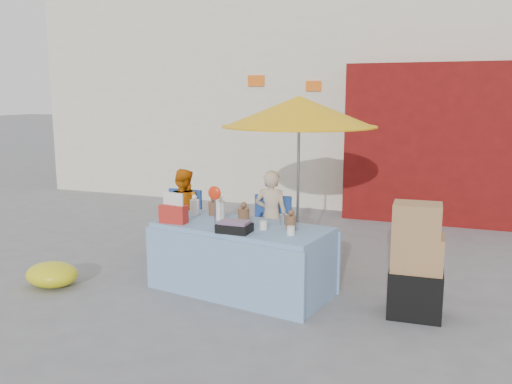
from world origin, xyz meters
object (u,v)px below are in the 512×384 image
at_px(umbrella, 299,112).
at_px(vendor_beige, 271,217).
at_px(chair_left, 179,236).
at_px(market_table, 241,257).
at_px(vendor_orange, 183,211).
at_px(chair_right, 268,245).
at_px(box_stack, 416,265).

bearing_deg(umbrella, vendor_beige, -153.43).
distance_m(chair_left, umbrella, 2.27).
bearing_deg(umbrella, market_table, -102.15).
bearing_deg(vendor_beige, vendor_orange, -0.52).
height_order(vendor_orange, umbrella, umbrella).
xyz_separation_m(vendor_beige, umbrella, (0.30, 0.15, 1.30)).
relative_size(market_table, chair_left, 2.39).
xyz_separation_m(chair_left, vendor_orange, (0.00, 0.13, 0.31)).
bearing_deg(vendor_orange, market_table, 139.38).
bearing_deg(chair_right, umbrella, 42.92).
relative_size(chair_left, vendor_beige, 0.72).
bearing_deg(chair_left, box_stack, -18.08).
distance_m(vendor_orange, box_stack, 3.29).
bearing_deg(market_table, vendor_orange, 149.85).
bearing_deg(box_stack, chair_left, 162.44).
xyz_separation_m(market_table, umbrella, (0.27, 1.23, 1.51)).
distance_m(chair_right, box_stack, 2.11).
height_order(chair_left, vendor_beige, vendor_beige).
bearing_deg(market_table, umbrella, 87.80).
height_order(chair_left, umbrella, umbrella).
bearing_deg(box_stack, market_table, 178.95).
height_order(market_table, vendor_orange, market_table).
relative_size(umbrella, box_stack, 1.88).
xyz_separation_m(chair_left, chair_right, (1.25, 0.00, 0.00)).
relative_size(chair_left, vendor_orange, 0.75).
xyz_separation_m(market_table, vendor_beige, (-0.03, 1.08, 0.21)).
relative_size(market_table, box_stack, 1.83).
xyz_separation_m(chair_left, box_stack, (3.10, -0.98, 0.26)).
relative_size(chair_right, umbrella, 0.41).
relative_size(chair_right, vendor_orange, 0.75).
height_order(umbrella, box_stack, umbrella).
xyz_separation_m(vendor_beige, box_stack, (1.85, -1.11, -0.08)).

